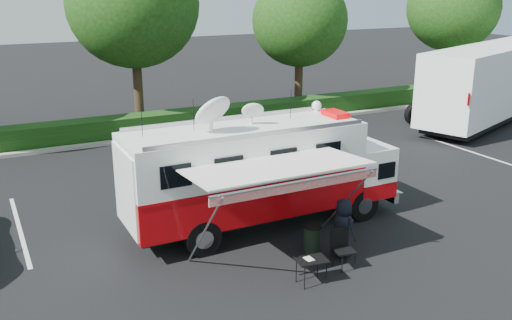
{
  "coord_description": "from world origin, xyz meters",
  "views": [
    {
      "loc": [
        -7.28,
        -13.79,
        6.89
      ],
      "look_at": [
        0.0,
        0.5,
        1.9
      ],
      "focal_mm": 40.0,
      "sensor_mm": 36.0,
      "label": 1
    }
  ],
  "objects_px": {
    "command_truck": "(262,172)",
    "trash_bin": "(312,238)",
    "folding_table": "(312,261)",
    "semi_trailer": "(495,81)"
  },
  "relations": [
    {
      "from": "trash_bin",
      "to": "semi_trailer",
      "type": "relative_size",
      "value": 0.06
    },
    {
      "from": "command_truck",
      "to": "trash_bin",
      "type": "height_order",
      "value": "command_truck"
    },
    {
      "from": "command_truck",
      "to": "semi_trailer",
      "type": "relative_size",
      "value": 0.64
    },
    {
      "from": "folding_table",
      "to": "command_truck",
      "type": "bearing_deg",
      "value": 82.03
    },
    {
      "from": "command_truck",
      "to": "semi_trailer",
      "type": "bearing_deg",
      "value": 21.32
    },
    {
      "from": "trash_bin",
      "to": "semi_trailer",
      "type": "distance_m",
      "value": 18.82
    },
    {
      "from": "command_truck",
      "to": "folding_table",
      "type": "relative_size",
      "value": 10.15
    },
    {
      "from": "semi_trailer",
      "to": "trash_bin",
      "type": "bearing_deg",
      "value": -152.27
    },
    {
      "from": "folding_table",
      "to": "semi_trailer",
      "type": "distance_m",
      "value": 20.31
    },
    {
      "from": "folding_table",
      "to": "semi_trailer",
      "type": "relative_size",
      "value": 0.06
    }
  ]
}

